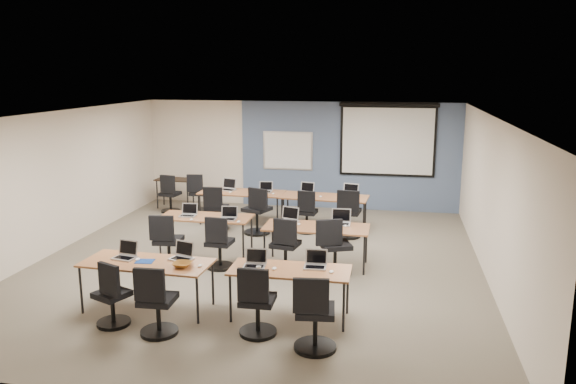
% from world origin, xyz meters
% --- Properties ---
extents(floor, '(8.00, 9.00, 0.02)m').
position_xyz_m(floor, '(0.00, 0.00, 0.00)').
color(floor, '#6B6354').
rests_on(floor, ground).
extents(ceiling, '(8.00, 9.00, 0.02)m').
position_xyz_m(ceiling, '(0.00, 0.00, 2.70)').
color(ceiling, white).
rests_on(ceiling, ground).
extents(wall_back, '(8.00, 0.04, 2.70)m').
position_xyz_m(wall_back, '(0.00, 4.50, 1.35)').
color(wall_back, beige).
rests_on(wall_back, ground).
extents(wall_front, '(8.00, 0.04, 2.70)m').
position_xyz_m(wall_front, '(0.00, -4.50, 1.35)').
color(wall_front, beige).
rests_on(wall_front, ground).
extents(wall_left, '(0.04, 9.00, 2.70)m').
position_xyz_m(wall_left, '(-4.00, 0.00, 1.35)').
color(wall_left, beige).
rests_on(wall_left, ground).
extents(wall_right, '(0.04, 9.00, 2.70)m').
position_xyz_m(wall_right, '(4.00, 0.00, 1.35)').
color(wall_right, beige).
rests_on(wall_right, ground).
extents(blue_accent_panel, '(5.50, 0.04, 2.70)m').
position_xyz_m(blue_accent_panel, '(1.25, 4.47, 1.35)').
color(blue_accent_panel, '#3D5977').
rests_on(blue_accent_panel, wall_back).
extents(whiteboard, '(1.28, 0.03, 0.98)m').
position_xyz_m(whiteboard, '(-0.30, 4.43, 1.45)').
color(whiteboard, silver).
rests_on(whiteboard, wall_back).
extents(projector_screen, '(2.40, 0.10, 1.82)m').
position_xyz_m(projector_screen, '(2.20, 4.41, 1.89)').
color(projector_screen, black).
rests_on(projector_screen, wall_back).
extents(training_table_front_left, '(1.88, 0.78, 0.73)m').
position_xyz_m(training_table_front_left, '(-1.08, -2.29, 0.69)').
color(training_table_front_left, '#925B29').
rests_on(training_table_front_left, floor).
extents(training_table_front_right, '(1.70, 0.71, 0.73)m').
position_xyz_m(training_table_front_right, '(1.02, -2.19, 0.68)').
color(training_table_front_right, brown).
rests_on(training_table_front_right, floor).
extents(training_table_mid_left, '(1.76, 0.73, 0.73)m').
position_xyz_m(training_table_mid_left, '(-1.10, 0.35, 0.68)').
color(training_table_mid_left, brown).
rests_on(training_table_mid_left, floor).
extents(training_table_mid_right, '(1.87, 0.78, 0.73)m').
position_xyz_m(training_table_mid_right, '(1.07, 0.06, 0.69)').
color(training_table_mid_right, '#9C5D2F').
rests_on(training_table_mid_right, floor).
extents(training_table_back_left, '(1.93, 0.80, 0.73)m').
position_xyz_m(training_table_back_left, '(-1.02, 2.64, 0.69)').
color(training_table_back_left, brown).
rests_on(training_table_back_left, floor).
extents(training_table_back_right, '(1.91, 0.80, 0.73)m').
position_xyz_m(training_table_back_right, '(0.90, 2.53, 0.69)').
color(training_table_back_right, brown).
rests_on(training_table_back_right, floor).
extents(laptop_0, '(0.32, 0.28, 0.25)m').
position_xyz_m(laptop_0, '(-1.46, -2.18, 0.79)').
color(laptop_0, '#BBBBC3').
rests_on(laptop_0, training_table_front_left).
extents(mouse_0, '(0.07, 0.11, 0.04)m').
position_xyz_m(mouse_0, '(-1.24, -2.25, 0.74)').
color(mouse_0, white).
rests_on(mouse_0, training_table_front_left).
extents(task_chair_0, '(0.49, 0.46, 0.95)m').
position_xyz_m(task_chair_0, '(-1.32, -2.93, 0.39)').
color(task_chair_0, black).
rests_on(task_chair_0, floor).
extents(laptop_1, '(0.32, 0.27, 0.25)m').
position_xyz_m(laptop_1, '(-0.62, -2.06, 0.79)').
color(laptop_1, '#A2A1AC').
rests_on(laptop_1, training_table_front_left).
extents(mouse_1, '(0.08, 0.10, 0.03)m').
position_xyz_m(mouse_1, '(-0.25, -2.33, 0.74)').
color(mouse_1, white).
rests_on(mouse_1, training_table_front_left).
extents(task_chair_1, '(0.51, 0.51, 0.99)m').
position_xyz_m(task_chair_1, '(-0.61, -3.07, 0.41)').
color(task_chair_1, black).
rests_on(task_chair_1, floor).
extents(laptop_2, '(0.31, 0.26, 0.24)m').
position_xyz_m(laptop_2, '(0.51, -2.17, 0.79)').
color(laptop_2, '#B9B9BF').
rests_on(laptop_2, training_table_front_right).
extents(mouse_2, '(0.07, 0.10, 0.03)m').
position_xyz_m(mouse_2, '(0.81, -2.24, 0.74)').
color(mouse_2, white).
rests_on(mouse_2, training_table_front_right).
extents(task_chair_2, '(0.50, 0.50, 0.99)m').
position_xyz_m(task_chair_2, '(0.69, -2.82, 0.41)').
color(task_chair_2, black).
rests_on(task_chair_2, floor).
extents(laptop_3, '(0.31, 0.27, 0.24)m').
position_xyz_m(laptop_3, '(1.36, -2.04, 0.79)').
color(laptop_3, silver).
rests_on(laptop_3, training_table_front_right).
extents(mouse_3, '(0.09, 0.11, 0.04)m').
position_xyz_m(mouse_3, '(1.61, -2.22, 0.74)').
color(mouse_3, white).
rests_on(mouse_3, training_table_front_right).
extents(task_chair_3, '(0.54, 0.54, 1.02)m').
position_xyz_m(task_chair_3, '(1.50, -3.09, 0.42)').
color(task_chair_3, black).
rests_on(task_chair_3, floor).
extents(laptop_4, '(0.30, 0.26, 0.23)m').
position_xyz_m(laptop_4, '(-1.44, 0.33, 0.79)').
color(laptop_4, '#AAABB9').
rests_on(laptop_4, training_table_mid_left).
extents(mouse_4, '(0.07, 0.10, 0.03)m').
position_xyz_m(mouse_4, '(-1.27, 0.05, 0.74)').
color(mouse_4, white).
rests_on(mouse_4, training_table_mid_left).
extents(task_chair_4, '(0.53, 0.53, 1.01)m').
position_xyz_m(task_chair_4, '(-1.49, -0.60, 0.42)').
color(task_chair_4, black).
rests_on(task_chair_4, floor).
extents(laptop_5, '(0.31, 0.26, 0.24)m').
position_xyz_m(laptop_5, '(-0.62, 0.24, 0.79)').
color(laptop_5, silver).
rests_on(laptop_5, training_table_mid_left).
extents(mouse_5, '(0.07, 0.11, 0.04)m').
position_xyz_m(mouse_5, '(-0.37, 0.06, 0.74)').
color(mouse_5, white).
rests_on(mouse_5, training_table_mid_left).
extents(task_chair_5, '(0.49, 0.49, 0.97)m').
position_xyz_m(task_chair_5, '(-0.59, -0.44, 0.40)').
color(task_chair_5, black).
rests_on(task_chair_5, floor).
extents(laptop_6, '(0.34, 0.29, 0.26)m').
position_xyz_m(laptop_6, '(0.54, 0.31, 0.79)').
color(laptop_6, '#B3B2C0').
rests_on(laptop_6, training_table_mid_right).
extents(mouse_6, '(0.08, 0.11, 0.03)m').
position_xyz_m(mouse_6, '(0.75, 0.11, 0.74)').
color(mouse_6, white).
rests_on(mouse_6, training_table_mid_right).
extents(task_chair_6, '(0.51, 0.51, 0.99)m').
position_xyz_m(task_chair_6, '(0.60, -0.39, 0.41)').
color(task_chair_6, black).
rests_on(task_chair_6, floor).
extents(laptop_7, '(0.35, 0.30, 0.27)m').
position_xyz_m(laptop_7, '(1.48, 0.31, 0.80)').
color(laptop_7, '#ABABB4').
rests_on(laptop_7, training_table_mid_right).
extents(mouse_7, '(0.07, 0.10, 0.03)m').
position_xyz_m(mouse_7, '(1.58, 0.16, 0.74)').
color(mouse_7, white).
rests_on(mouse_7, training_table_mid_right).
extents(task_chair_7, '(0.59, 0.56, 1.03)m').
position_xyz_m(task_chair_7, '(1.44, -0.40, 0.43)').
color(task_chair_7, black).
rests_on(task_chair_7, floor).
extents(laptop_8, '(0.35, 0.30, 0.26)m').
position_xyz_m(laptop_8, '(-1.39, 2.78, 0.80)').
color(laptop_8, '#B0B0B7').
rests_on(laptop_8, training_table_back_left).
extents(mouse_8, '(0.07, 0.11, 0.04)m').
position_xyz_m(mouse_8, '(-1.26, 2.50, 0.74)').
color(mouse_8, white).
rests_on(mouse_8, training_table_back_left).
extents(task_chair_8, '(0.52, 0.52, 1.00)m').
position_xyz_m(task_chair_8, '(-1.43, 1.93, 0.41)').
color(task_chair_8, black).
rests_on(task_chair_8, floor).
extents(laptop_9, '(0.31, 0.26, 0.23)m').
position_xyz_m(laptop_9, '(-0.49, 2.72, 0.79)').
color(laptop_9, '#AFAFAF').
rests_on(laptop_9, training_table_back_left).
extents(mouse_9, '(0.07, 0.10, 0.03)m').
position_xyz_m(mouse_9, '(-0.27, 2.54, 0.74)').
color(mouse_9, white).
rests_on(mouse_9, training_table_back_left).
extents(task_chair_9, '(0.59, 0.57, 1.04)m').
position_xyz_m(task_chair_9, '(-0.45, 1.79, 0.43)').
color(task_chair_9, black).
rests_on(task_chair_9, floor).
extents(laptop_10, '(0.32, 0.27, 0.24)m').
position_xyz_m(laptop_10, '(0.47, 2.77, 0.79)').
color(laptop_10, '#BABABC').
rests_on(laptop_10, training_table_back_right).
extents(mouse_10, '(0.07, 0.10, 0.04)m').
position_xyz_m(mouse_10, '(0.82, 2.44, 0.74)').
color(mouse_10, white).
rests_on(mouse_10, training_table_back_right).
extents(task_chair_10, '(0.47, 0.47, 0.95)m').
position_xyz_m(task_chair_10, '(0.57, 2.09, 0.39)').
color(task_chair_10, black).
rests_on(task_chair_10, floor).
extents(laptop_11, '(0.35, 0.30, 0.26)m').
position_xyz_m(laptop_11, '(1.46, 2.69, 0.79)').
color(laptop_11, '#BBBBBB').
rests_on(laptop_11, training_table_back_right).
extents(mouse_11, '(0.09, 0.12, 0.04)m').
position_xyz_m(mouse_11, '(1.59, 2.56, 0.74)').
color(mouse_11, white).
rests_on(mouse_11, training_table_back_right).
extents(task_chair_11, '(0.57, 0.57, 1.05)m').
position_xyz_m(task_chair_11, '(1.47, 1.92, 0.44)').
color(task_chair_11, black).
rests_on(task_chair_11, floor).
extents(blue_mousepad, '(0.28, 0.24, 0.01)m').
position_xyz_m(blue_mousepad, '(-1.11, -2.28, 0.73)').
color(blue_mousepad, navy).
rests_on(blue_mousepad, training_table_front_left).
extents(snack_bowl, '(0.32, 0.32, 0.08)m').
position_xyz_m(snack_bowl, '(-0.49, -2.40, 0.77)').
color(snack_bowl, olive).
rests_on(snack_bowl, training_table_front_left).
extents(snack_plate, '(0.24, 0.24, 0.01)m').
position_xyz_m(snack_plate, '(0.53, -2.37, 0.74)').
color(snack_plate, white).
rests_on(snack_plate, training_table_front_right).
extents(coffee_cup, '(0.06, 0.06, 0.05)m').
position_xyz_m(coffee_cup, '(0.62, -2.38, 0.77)').
color(coffee_cup, white).
rests_on(coffee_cup, snack_plate).
extents(utility_table, '(0.94, 0.52, 0.75)m').
position_xyz_m(utility_table, '(-3.11, 3.75, 0.66)').
color(utility_table, black).
rests_on(utility_table, floor).
extents(spare_chair_a, '(0.48, 0.48, 0.97)m').
position_xyz_m(spare_chair_a, '(-2.39, 3.43, 0.40)').
color(spare_chair_a, black).
rests_on(spare_chair_a, floor).
extents(spare_chair_b, '(0.48, 0.48, 0.97)m').
position_xyz_m(spare_chair_b, '(-3.04, 3.21, 0.40)').
color(spare_chair_b, black).
rests_on(spare_chair_b, floor).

